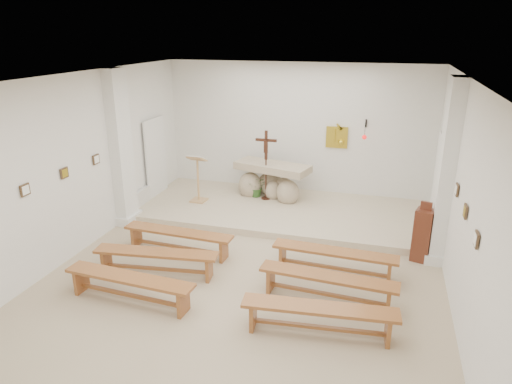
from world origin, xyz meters
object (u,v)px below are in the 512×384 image
(bench_right_second, at_px, (328,282))
(bench_left_third, at_px, (129,283))
(crucifix_stand, at_px, (266,160))
(bench_left_second, at_px, (156,257))
(donation_pedestal, at_px, (423,235))
(altar, at_px, (271,183))
(bench_right_front, at_px, (334,256))
(bench_right_third, at_px, (319,313))
(lectern, at_px, (198,178))
(bench_left_front, at_px, (178,236))

(bench_right_second, distance_m, bench_left_third, 3.23)
(crucifix_stand, distance_m, bench_left_second, 4.23)
(donation_pedestal, distance_m, bench_right_second, 2.49)
(altar, xyz_separation_m, bench_right_front, (2.02, -3.30, -0.17))
(bench_right_third, bearing_deg, bench_right_front, 84.50)
(donation_pedestal, bearing_deg, lectern, 179.84)
(lectern, distance_m, crucifix_stand, 1.76)
(lectern, relative_size, donation_pedestal, 1.02)
(bench_right_second, bearing_deg, bench_left_front, 167.16)
(bench_right_third, bearing_deg, lectern, 125.16)
(bench_right_third, bearing_deg, bench_right_second, 84.50)
(altar, distance_m, bench_right_third, 5.53)
(lectern, relative_size, bench_left_front, 0.54)
(lectern, height_order, bench_right_third, lectern)
(altar, relative_size, bench_right_second, 0.89)
(lectern, xyz_separation_m, bench_right_second, (3.70, -3.39, -0.40))
(lectern, xyz_separation_m, bench_left_second, (0.61, -3.39, -0.40))
(altar, bearing_deg, bench_left_second, -89.91)
(lectern, xyz_separation_m, bench_right_front, (3.70, -2.46, -0.40))
(bench_left_second, relative_size, bench_left_third, 1.00)
(donation_pedestal, height_order, bench_left_front, donation_pedestal)
(bench_left_second, bearing_deg, bench_left_front, 82.82)
(bench_left_front, bearing_deg, bench_right_third, -28.05)
(bench_right_second, xyz_separation_m, bench_right_third, (0.00, -0.92, 0.00))
(bench_left_front, bearing_deg, altar, 74.66)
(bench_left_front, distance_m, bench_left_third, 1.85)
(altar, relative_size, bench_left_third, 0.89)
(crucifix_stand, height_order, bench_left_second, crucifix_stand)
(donation_pedestal, relative_size, bench_right_second, 0.53)
(bench_left_second, bearing_deg, lectern, 92.94)
(donation_pedestal, distance_m, bench_right_third, 3.26)
(altar, height_order, lectern, lectern)
(bench_right_front, bearing_deg, bench_left_front, -177.13)
(altar, distance_m, donation_pedestal, 4.24)
(bench_left_front, height_order, bench_right_front, same)
(bench_left_second, height_order, bench_left_third, same)
(bench_left_front, relative_size, bench_left_third, 1.00)
(altar, xyz_separation_m, bench_left_front, (-1.08, -3.30, -0.17))
(donation_pedestal, distance_m, bench_left_front, 4.76)
(lectern, xyz_separation_m, bench_right_third, (3.70, -4.31, -0.40))
(altar, height_order, donation_pedestal, donation_pedestal)
(crucifix_stand, height_order, bench_right_second, crucifix_stand)
(bench_right_second, relative_size, bench_left_third, 1.00)
(altar, relative_size, bench_right_front, 0.89)
(lectern, distance_m, bench_right_second, 5.04)
(altar, xyz_separation_m, bench_left_third, (-1.08, -5.15, -0.17))
(altar, distance_m, bench_left_second, 4.36)
(bench_left_front, bearing_deg, bench_right_second, -13.84)
(bench_right_second, bearing_deg, bench_right_third, -86.23)
(bench_left_front, bearing_deg, bench_left_third, -87.23)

